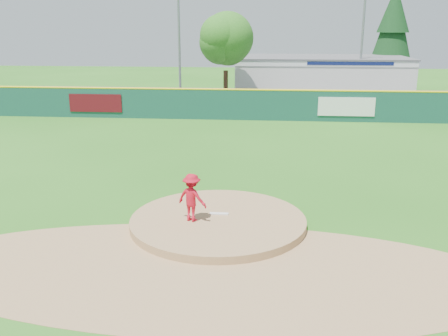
# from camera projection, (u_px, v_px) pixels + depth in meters

# --- Properties ---
(ground) EXTENTS (120.00, 120.00, 0.00)m
(ground) POSITION_uv_depth(u_px,v_px,m) (218.00, 225.00, 15.68)
(ground) COLOR #286B19
(ground) RESTS_ON ground
(pitchers_mound) EXTENTS (5.50, 5.50, 0.50)m
(pitchers_mound) POSITION_uv_depth(u_px,v_px,m) (218.00, 225.00, 15.68)
(pitchers_mound) COLOR #9E774C
(pitchers_mound) RESTS_ON ground
(pitching_rubber) EXTENTS (0.60, 0.15, 0.04)m
(pitching_rubber) POSITION_uv_depth(u_px,v_px,m) (219.00, 214.00, 15.89)
(pitching_rubber) COLOR white
(pitching_rubber) RESTS_ON pitchers_mound
(infield_dirt_arc) EXTENTS (15.40, 15.40, 0.01)m
(infield_dirt_arc) POSITION_uv_depth(u_px,v_px,m) (206.00, 270.00, 12.80)
(infield_dirt_arc) COLOR #9E774C
(infield_dirt_arc) RESTS_ON ground
(parking_lot) EXTENTS (44.00, 16.00, 0.02)m
(parking_lot) POSITION_uv_depth(u_px,v_px,m) (252.00, 100.00, 41.51)
(parking_lot) COLOR #38383A
(parking_lot) RESTS_ON ground
(pitcher) EXTENTS (1.11, 0.90, 1.50)m
(pitcher) POSITION_uv_depth(u_px,v_px,m) (192.00, 198.00, 15.19)
(pitcher) COLOR red
(pitcher) RESTS_ON pitchers_mound
(van) EXTENTS (5.23, 2.58, 1.43)m
(van) POSITION_uv_depth(u_px,v_px,m) (223.00, 98.00, 37.42)
(van) COLOR silver
(van) RESTS_ON parking_lot
(pool_building_grp) EXTENTS (15.20, 8.20, 3.31)m
(pool_building_grp) POSITION_uv_depth(u_px,v_px,m) (320.00, 75.00, 45.29)
(pool_building_grp) COLOR silver
(pool_building_grp) RESTS_ON ground
(fence_banners) EXTENTS (20.18, 0.04, 1.20)m
(fence_banners) POSITION_uv_depth(u_px,v_px,m) (218.00, 105.00, 32.71)
(fence_banners) COLOR #570C14
(fence_banners) RESTS_ON ground
(playground_slide) EXTENTS (0.87, 2.46, 1.36)m
(playground_slide) POSITION_uv_depth(u_px,v_px,m) (42.00, 96.00, 39.13)
(playground_slide) COLOR blue
(playground_slide) RESTS_ON ground
(outfield_fence) EXTENTS (40.00, 0.14, 2.07)m
(outfield_fence) POSITION_uv_depth(u_px,v_px,m) (247.00, 104.00, 32.60)
(outfield_fence) COLOR #15453B
(outfield_fence) RESTS_ON ground
(deciduous_tree) EXTENTS (5.60, 5.60, 7.36)m
(deciduous_tree) POSITION_uv_depth(u_px,v_px,m) (226.00, 45.00, 38.51)
(deciduous_tree) COLOR #382314
(deciduous_tree) RESTS_ON ground
(conifer_tree) EXTENTS (4.40, 4.40, 9.50)m
(conifer_tree) POSITION_uv_depth(u_px,v_px,m) (393.00, 30.00, 47.43)
(conifer_tree) COLOR #382314
(conifer_tree) RESTS_ON ground
(light_pole_left) EXTENTS (1.75, 0.25, 11.00)m
(light_pole_left) POSITION_uv_depth(u_px,v_px,m) (179.00, 25.00, 40.37)
(light_pole_left) COLOR gray
(light_pole_left) RESTS_ON ground
(light_pole_right) EXTENTS (1.75, 0.25, 10.00)m
(light_pole_right) POSITION_uv_depth(u_px,v_px,m) (363.00, 31.00, 41.09)
(light_pole_right) COLOR gray
(light_pole_right) RESTS_ON ground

